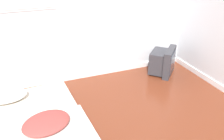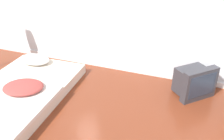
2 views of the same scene
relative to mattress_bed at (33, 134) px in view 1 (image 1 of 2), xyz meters
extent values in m
cube|color=silver|center=(0.37, 1.36, 1.19)|extent=(7.33, 0.06, 2.60)
cube|color=white|center=(0.37, 1.32, -0.06)|extent=(7.33, 0.02, 0.09)
cube|color=beige|center=(0.00, 0.02, -0.03)|extent=(1.30, 2.03, 0.16)
ellipsoid|color=white|center=(-0.24, 0.78, 0.12)|extent=(0.53, 0.36, 0.14)
ellipsoid|color=#993D38|center=(0.16, -0.02, 0.14)|extent=(0.66, 0.59, 0.11)
cube|color=#333338|center=(2.25, 1.03, 0.10)|extent=(0.49, 0.49, 0.37)
cube|color=#333338|center=(2.38, 0.90, 0.12)|extent=(0.46, 0.46, 0.46)
cube|color=#283342|center=(2.42, 0.86, 0.13)|extent=(0.31, 0.32, 0.33)
camera|label=1|loc=(0.00, -2.37, 1.87)|focal=40.00mm
camera|label=2|loc=(2.28, -2.26, 1.95)|focal=40.00mm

